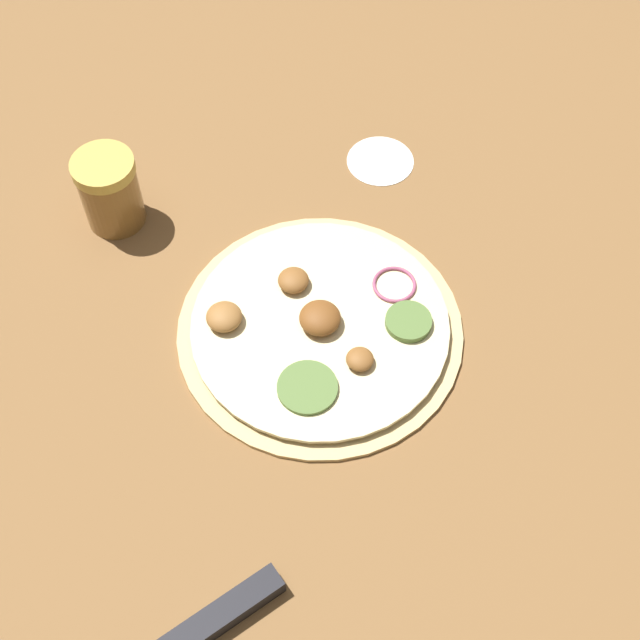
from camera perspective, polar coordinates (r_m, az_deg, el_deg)
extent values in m
plane|color=brown|center=(0.81, 0.00, -0.73)|extent=(3.00, 3.00, 0.00)
cylinder|color=#D6B77A|center=(0.81, 0.00, -0.56)|extent=(0.26, 0.26, 0.01)
cylinder|color=beige|center=(0.81, 0.00, -0.31)|extent=(0.23, 0.23, 0.00)
ellipsoid|color=brown|center=(0.80, 0.01, 0.16)|extent=(0.04, 0.04, 0.02)
cylinder|color=#567538|center=(0.77, -0.81, -4.34)|extent=(0.05, 0.05, 0.00)
torus|color=#A34C70|center=(0.83, 4.78, 2.28)|extent=(0.04, 0.04, 0.00)
ellipsoid|color=brown|center=(0.82, -1.71, 2.57)|extent=(0.03, 0.03, 0.01)
cylinder|color=#567538|center=(0.80, 5.68, -0.10)|extent=(0.04, 0.04, 0.01)
ellipsoid|color=#996633|center=(0.80, -6.16, 0.21)|extent=(0.03, 0.03, 0.02)
ellipsoid|color=brown|center=(0.78, 2.47, -2.59)|extent=(0.02, 0.02, 0.01)
cube|color=black|center=(0.71, -6.46, -18.37)|extent=(0.11, 0.03, 0.02)
cylinder|color=olive|center=(0.89, -13.23, 7.78)|extent=(0.06, 0.06, 0.07)
cylinder|color=gold|center=(0.86, -13.74, 9.50)|extent=(0.06, 0.06, 0.01)
cylinder|color=white|center=(0.95, 3.88, 10.13)|extent=(0.07, 0.07, 0.00)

